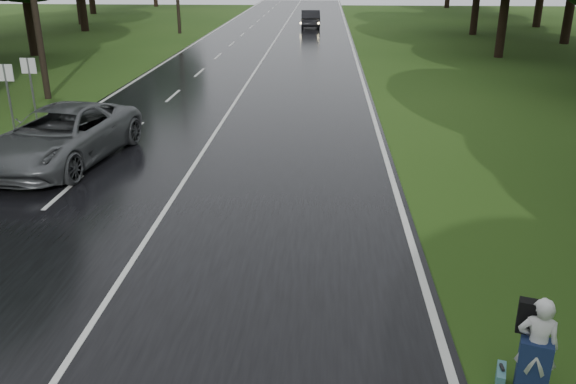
% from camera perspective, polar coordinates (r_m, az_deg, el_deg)
% --- Properties ---
extents(road, '(12.00, 140.00, 0.04)m').
position_cam_1_polar(road, '(27.13, -4.77, 9.09)').
color(road, black).
rests_on(road, ground).
extents(lane_center, '(0.12, 140.00, 0.01)m').
position_cam_1_polar(lane_center, '(27.12, -4.77, 9.14)').
color(lane_center, silver).
rests_on(lane_center, road).
extents(grey_car, '(3.54, 6.32, 1.67)m').
position_cam_1_polar(grey_car, '(19.04, -20.94, 5.09)').
color(grey_car, '#505456').
rests_on(grey_car, road).
extents(far_car, '(1.88, 4.82, 1.56)m').
position_cam_1_polar(far_car, '(56.37, 2.17, 16.33)').
color(far_car, black).
rests_on(far_car, road).
extents(hitchhiker, '(0.65, 0.62, 1.55)m').
position_cam_1_polar(hitchhiker, '(9.18, 22.73, -13.79)').
color(hitchhiker, silver).
rests_on(hitchhiker, ground).
extents(suitcase, '(0.24, 0.44, 0.30)m').
position_cam_1_polar(suitcase, '(9.45, 19.76, -16.47)').
color(suitcase, teal).
rests_on(suitcase, ground).
extents(utility_pole_mid, '(1.80, 0.28, 9.63)m').
position_cam_1_polar(utility_pole_mid, '(28.93, -22.07, 8.35)').
color(utility_pole_mid, black).
rests_on(utility_pole_mid, ground).
extents(utility_pole_far, '(1.80, 0.28, 9.22)m').
position_cam_1_polar(utility_pole_far, '(52.90, -10.37, 14.79)').
color(utility_pole_far, black).
rests_on(utility_pole_far, ground).
extents(road_sign_a, '(0.59, 0.10, 2.44)m').
position_cam_1_polar(road_sign_a, '(23.48, -24.78, 5.19)').
color(road_sign_a, white).
rests_on(road_sign_a, ground).
extents(road_sign_b, '(0.57, 0.10, 2.39)m').
position_cam_1_polar(road_sign_b, '(24.96, -23.00, 6.33)').
color(road_sign_b, white).
rests_on(road_sign_b, ground).
extents(tree_left_e, '(8.68, 8.68, 13.56)m').
position_cam_1_polar(tree_left_e, '(42.91, -23.16, 11.99)').
color(tree_left_e, black).
rests_on(tree_left_e, ground).
extents(tree_left_f, '(9.64, 9.64, 15.06)m').
position_cam_1_polar(tree_left_f, '(56.76, -18.92, 14.45)').
color(tree_left_f, black).
rests_on(tree_left_f, ground).
extents(tree_right_e, '(9.05, 9.05, 14.13)m').
position_cam_1_polar(tree_right_e, '(41.08, 19.57, 12.12)').
color(tree_right_e, black).
rests_on(tree_right_e, ground).
extents(tree_right_f, '(9.29, 9.29, 14.52)m').
position_cam_1_polar(tree_right_f, '(53.52, 17.34, 14.27)').
color(tree_right_f, black).
rests_on(tree_right_f, ground).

